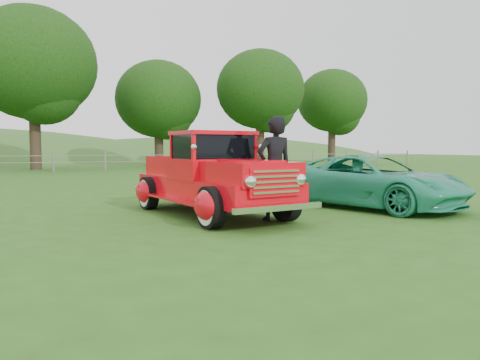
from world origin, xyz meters
name	(u,v)px	position (x,y,z in m)	size (l,w,h in m)	color
ground	(245,223)	(0.00, 0.00, 0.00)	(140.00, 140.00, 0.00)	#2C5115
distant_hills	(41,192)	(-4.08, 59.46, -4.55)	(116.00, 60.00, 18.00)	#2A5A21
fence_line	(105,161)	(0.00, 22.00, 0.60)	(48.00, 0.12, 1.20)	slate
tree_near_west	(33,63)	(-4.00, 25.00, 6.80)	(8.00, 8.00, 10.42)	black
tree_near_east	(158,99)	(5.00, 29.00, 5.25)	(6.80, 6.80, 8.33)	black
tree_mid_east	(260,90)	(13.00, 27.00, 6.17)	(7.20, 7.20, 9.44)	black
tree_far_east	(332,101)	(22.00, 30.00, 5.86)	(6.60, 6.60, 8.86)	black
red_pickup	(212,178)	(-0.20, 1.32, 0.80)	(2.78, 5.19, 1.78)	black
teal_sedan	(371,181)	(3.71, 0.98, 0.63)	(2.09, 4.54, 1.26)	#29A47C
man	(275,168)	(0.71, 0.17, 1.03)	(0.75, 0.49, 2.06)	black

